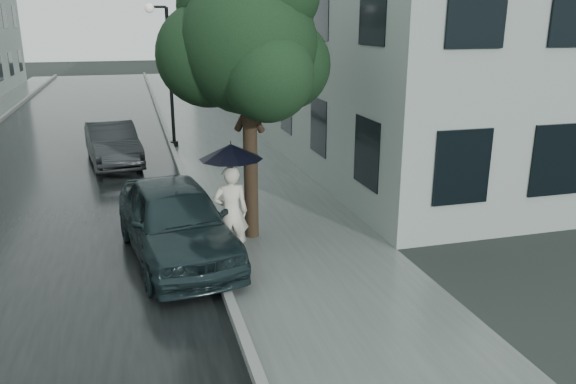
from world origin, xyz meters
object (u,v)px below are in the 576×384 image
object	(u,v)px
pedestrian	(231,213)
lamp_post	(165,67)
car_near	(176,220)
car_far	(112,143)
street_tree	(247,43)

from	to	relation	value
pedestrian	lamp_post	size ratio (longest dim) A/B	0.37
car_near	lamp_post	bearing A→B (deg)	78.49
pedestrian	lamp_post	bearing A→B (deg)	-87.05
lamp_post	car_far	distance (m)	3.53
pedestrian	car_near	xyz separation A→B (m)	(-1.00, 0.30, -0.16)
car_near	pedestrian	bearing A→B (deg)	-24.90
lamp_post	car_near	distance (m)	10.28
pedestrian	street_tree	distance (m)	3.27
car_near	street_tree	bearing A→B (deg)	18.51
street_tree	car_near	xyz separation A→B (m)	(-1.60, -0.80, -3.18)
street_tree	car_near	world-z (taller)	street_tree
pedestrian	street_tree	world-z (taller)	street_tree
pedestrian	street_tree	size ratio (longest dim) A/B	0.32
street_tree	lamp_post	bearing A→B (deg)	96.21
lamp_post	car_near	world-z (taller)	lamp_post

